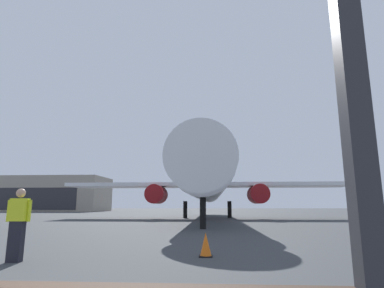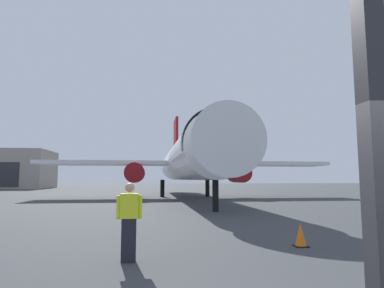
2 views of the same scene
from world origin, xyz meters
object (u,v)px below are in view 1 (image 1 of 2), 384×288
at_px(ground_crew_worker, 18,223).
at_px(distant_hangar, 52,194).
at_px(airplane, 207,181).
at_px(traffic_cone, 206,245).

bearing_deg(ground_crew_worker, distant_hangar, 116.88).
distance_m(ground_crew_worker, distant_hangar, 73.37).
height_order(airplane, traffic_cone, airplane).
distance_m(ground_crew_worker, traffic_cone, 4.72).
height_order(ground_crew_worker, distant_hangar, distant_hangar).
bearing_deg(distant_hangar, traffic_cone, -59.62).
height_order(airplane, ground_crew_worker, airplane).
relative_size(ground_crew_worker, traffic_cone, 2.80).
height_order(traffic_cone, distant_hangar, distant_hangar).
xyz_separation_m(ground_crew_worker, traffic_cone, (4.54, 1.10, -0.61)).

